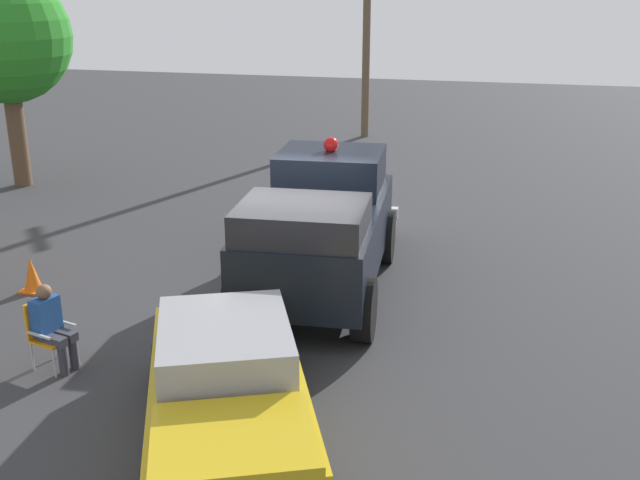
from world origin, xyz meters
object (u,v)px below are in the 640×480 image
Objects in this scene: spectator_seated at (52,324)px; classic_hot_rod at (228,391)px; vintage_fire_truck at (322,225)px; traffic_cone at (32,275)px; lawn_chair_near_truck at (46,329)px; oak_tree_right at (5,38)px; utility_pole at (367,26)px.

classic_hot_rod is at bearing 68.27° from spectator_seated.
classic_hot_rod is 3.67× the size of spectator_seated.
spectator_seated is (3.85, -3.05, -0.50)m from vintage_fire_truck.
traffic_cone is at bearing -141.12° from spectator_seated.
lawn_chair_near_truck is at bearing -39.81° from vintage_fire_truck.
oak_tree_right reaches higher than classic_hot_rod.
lawn_chair_near_truck is 3.06m from traffic_cone.
classic_hot_rod is at bearing 54.01° from traffic_cone.
lawn_chair_near_truck is at bearing 35.59° from oak_tree_right.
oak_tree_right is at bearing -117.92° from vintage_fire_truck.
oak_tree_right is at bearing -143.98° from spectator_seated.
classic_hot_rod is 6.30m from traffic_cone.
classic_hot_rod reaches higher than spectator_seated.
oak_tree_right reaches higher than spectator_seated.
vintage_fire_truck is 5.00m from lawn_chair_near_truck.
vintage_fire_truck is 5.95× the size of lawn_chair_near_truck.
traffic_cone is at bearing -125.99° from classic_hot_rod.
oak_tree_right is (-10.13, -9.57, 3.12)m from classic_hot_rod.
classic_hot_rod is at bearing 5.37° from utility_pole.
traffic_cone is (1.40, -5.03, -0.89)m from vintage_fire_truck.
spectator_seated is (-1.24, -3.11, -0.05)m from classic_hot_rod.
classic_hot_rod is at bearing 0.60° from vintage_fire_truck.
vintage_fire_truck is at bearing 7.13° from utility_pole.
vintage_fire_truck is at bearing -179.40° from classic_hot_rod.
oak_tree_right reaches higher than lawn_chair_near_truck.
utility_pole reaches higher than vintage_fire_truck.
spectator_seated reaches higher than traffic_cone.
lawn_chair_near_truck is 0.17m from spectator_seated.
lawn_chair_near_truck is at bearing -4.80° from utility_pole.
classic_hot_rod is at bearing 43.37° from oak_tree_right.
traffic_cone is at bearing 34.87° from oak_tree_right.
classic_hot_rod is 19.08m from utility_pole.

